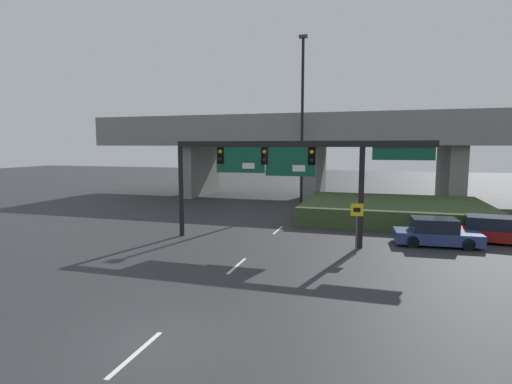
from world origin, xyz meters
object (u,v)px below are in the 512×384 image
Objects in this scene: speed_limit_sign at (357,221)px; parked_sedan_mid_right at (493,230)px; parked_sedan_near_right at (436,233)px; highway_light_pole_near at (302,118)px; signal_gantry at (283,161)px.

speed_limit_sign is 8.47m from parked_sedan_mid_right.
parked_sedan_mid_right is (3.09, 1.63, -0.01)m from parked_sedan_near_right.
highway_light_pole_near is at bearing 147.74° from parked_sedan_mid_right.
parked_sedan_mid_right is at bearing 16.88° from signal_gantry.
speed_limit_sign is 5.04m from parked_sedan_near_right.
parked_sedan_near_right is (7.92, 1.71, -3.77)m from signal_gantry.
highway_light_pole_near is 3.30× the size of parked_sedan_near_right.
highway_light_pole_near reaches higher than signal_gantry.
highway_light_pole_near is at bearing 124.96° from parked_sedan_near_right.
highway_light_pole_near reaches higher than parked_sedan_mid_right.
signal_gantry is 3.16× the size of parked_sedan_near_right.
speed_limit_sign is 0.18× the size of highway_light_pole_near.
parked_sedan_mid_right is at bearing 32.83° from speed_limit_sign.
signal_gantry is at bearing 162.80° from speed_limit_sign.
parked_sedan_near_right is 0.90× the size of parked_sedan_mid_right.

